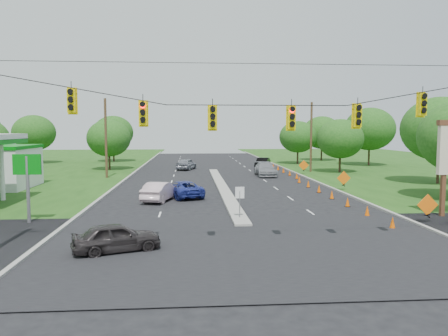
{
  "coord_description": "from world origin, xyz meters",
  "views": [
    {
      "loc": [
        -2.96,
        -20.15,
        5.55
      ],
      "look_at": [
        -0.61,
        10.59,
        2.8
      ],
      "focal_mm": 35.0,
      "sensor_mm": 36.0,
      "label": 1
    }
  ],
  "objects": [
    {
      "name": "black_sedan",
      "position": [
        -6.33,
        -0.46,
        0.67
      ],
      "size": [
        4.24,
        2.84,
        1.34
      ],
      "primitive_type": "imported",
      "rotation": [
        0.0,
        0.0,
        1.92
      ],
      "color": "#292525",
      "rests_on": "ground"
    },
    {
      "name": "cone_2",
      "position": [
        8.24,
        10.0,
        0.35
      ],
      "size": [
        0.32,
        0.32,
        0.7
      ],
      "primitive_type": "cone",
      "color": "#E85502",
      "rests_on": "ground"
    },
    {
      "name": "cone_1",
      "position": [
        8.24,
        6.5,
        0.35
      ],
      "size": [
        0.32,
        0.32,
        0.7
      ],
      "primitive_type": "cone",
      "color": "#E85502",
      "rests_on": "ground"
    },
    {
      "name": "tree_8",
      "position": [
        22.0,
        22.0,
        5.58
      ],
      "size": [
        7.56,
        7.56,
        8.82
      ],
      "color": "black",
      "rests_on": "ground"
    },
    {
      "name": "utility_pole_far_left",
      "position": [
        -12.5,
        30.0,
        4.5
      ],
      "size": [
        0.28,
        0.28,
        9.0
      ],
      "primitive_type": "cylinder",
      "color": "#422D1C",
      "rests_on": "ground"
    },
    {
      "name": "silver_car_far",
      "position": [
        5.88,
        30.97,
        0.8
      ],
      "size": [
        2.29,
        5.51,
        1.59
      ],
      "primitive_type": "imported",
      "rotation": [
        0.0,
        0.0,
        -0.01
      ],
      "color": "gray",
      "rests_on": "ground"
    },
    {
      "name": "silver_car_oncoming",
      "position": [
        -3.57,
        39.73,
        0.78
      ],
      "size": [
        3.12,
        4.92,
        1.56
      ],
      "primitive_type": "imported",
      "rotation": [
        0.0,
        0.0,
        2.84
      ],
      "color": "slate",
      "rests_on": "ground"
    },
    {
      "name": "cone_3",
      "position": [
        8.24,
        13.5,
        0.35
      ],
      "size": [
        0.32,
        0.32,
        0.7
      ],
      "primitive_type": "cone",
      "color": "#E85502",
      "rests_on": "ground"
    },
    {
      "name": "work_sign_0",
      "position": [
        10.8,
        4.0,
        1.09
      ],
      "size": [
        1.27,
        0.58,
        1.37
      ],
      "color": "black",
      "rests_on": "ground"
    },
    {
      "name": "work_sign_2",
      "position": [
        10.8,
        32.0,
        1.09
      ],
      "size": [
        1.27,
        0.58,
        1.37
      ],
      "color": "black",
      "rests_on": "ground"
    },
    {
      "name": "cone_10",
      "position": [
        8.84,
        38.0,
        0.35
      ],
      "size": [
        0.32,
        0.32,
        0.7
      ],
      "primitive_type": "cone",
      "color": "#E85502",
      "rests_on": "ground"
    },
    {
      "name": "cone_8",
      "position": [
        8.84,
        31.0,
        0.35
      ],
      "size": [
        0.32,
        0.32,
        0.7
      ],
      "primitive_type": "cone",
      "color": "#E85502",
      "rests_on": "ground"
    },
    {
      "name": "tree_9",
      "position": [
        16.0,
        34.0,
        4.34
      ],
      "size": [
        5.88,
        5.88,
        6.86
      ],
      "color": "black",
      "rests_on": "ground"
    },
    {
      "name": "white_sedan",
      "position": [
        -5.36,
        13.67,
        0.75
      ],
      "size": [
        2.79,
        4.8,
        1.49
      ],
      "primitive_type": "imported",
      "rotation": [
        0.0,
        0.0,
        2.86
      ],
      "color": "beige",
      "rests_on": "ground"
    },
    {
      "name": "ground",
      "position": [
        0.0,
        0.0,
        0.0
      ],
      "size": [
        160.0,
        160.0,
        0.0
      ],
      "primitive_type": "plane",
      "color": "black",
      "rests_on": "ground"
    },
    {
      "name": "tree_12",
      "position": [
        14.0,
        48.0,
        4.34
      ],
      "size": [
        5.88,
        5.88,
        6.86
      ],
      "color": "black",
      "rests_on": "ground"
    },
    {
      "name": "cone_4",
      "position": [
        8.24,
        17.0,
        0.35
      ],
      "size": [
        0.32,
        0.32,
        0.7
      ],
      "primitive_type": "cone",
      "color": "#E85502",
      "rests_on": "ground"
    },
    {
      "name": "tree_5",
      "position": [
        -14.0,
        40.0,
        4.34
      ],
      "size": [
        5.88,
        5.88,
        6.86
      ],
      "color": "black",
      "rests_on": "ground"
    },
    {
      "name": "tree_4",
      "position": [
        -28.0,
        52.0,
        4.96
      ],
      "size": [
        6.72,
        6.72,
        7.84
      ],
      "color": "black",
      "rests_on": "ground"
    },
    {
      "name": "median",
      "position": [
        0.0,
        21.0,
        0.0
      ],
      "size": [
        1.0,
        34.0,
        0.18
      ],
      "primitive_type": "cube",
      "color": "gray",
      "rests_on": "ground"
    },
    {
      "name": "cone_6",
      "position": [
        8.24,
        24.0,
        0.35
      ],
      "size": [
        0.32,
        0.32,
        0.7
      ],
      "primitive_type": "cone",
      "color": "#E85502",
      "rests_on": "ground"
    },
    {
      "name": "curb_right",
      "position": [
        10.1,
        30.0,
        0.0
      ],
      "size": [
        0.25,
        110.0,
        0.16
      ],
      "primitive_type": "cube",
      "color": "gray",
      "rests_on": "ground"
    },
    {
      "name": "cross_street",
      "position": [
        0.0,
        0.0,
        0.0
      ],
      "size": [
        160.0,
        14.0,
        0.02
      ],
      "primitive_type": "cube",
      "color": "black",
      "rests_on": "ground"
    },
    {
      "name": "cone_11",
      "position": [
        8.84,
        41.5,
        0.35
      ],
      "size": [
        0.32,
        0.32,
        0.7
      ],
      "primitive_type": "cone",
      "color": "#E85502",
      "rests_on": "ground"
    },
    {
      "name": "blue_pickup",
      "position": [
        -3.62,
        15.38,
        0.68
      ],
      "size": [
        3.8,
        5.36,
        1.36
      ],
      "primitive_type": "imported",
      "rotation": [
        0.0,
        0.0,
        3.49
      ],
      "color": "navy",
      "rests_on": "ground"
    },
    {
      "name": "median_sign",
      "position": [
        0.0,
        6.0,
        1.46
      ],
      "size": [
        0.55,
        0.06,
        2.05
      ],
      "color": "gray",
      "rests_on": "ground"
    },
    {
      "name": "cone_0",
      "position": [
        8.24,
        3.0,
        0.35
      ],
      "size": [
        0.32,
        0.32,
        0.7
      ],
      "primitive_type": "cone",
      "color": "#E85502",
      "rests_on": "ground"
    },
    {
      "name": "work_sign_1",
      "position": [
        10.8,
        18.0,
        1.09
      ],
      "size": [
        1.27,
        0.58,
        1.37
      ],
      "color": "black",
      "rests_on": "ground"
    },
    {
      "name": "cone_5",
      "position": [
        8.24,
        20.5,
        0.35
      ],
      "size": [
        0.32,
        0.32,
        0.7
      ],
      "primitive_type": "cone",
      "color": "#E85502",
      "rests_on": "ground"
    },
    {
      "name": "cone_7",
      "position": [
        8.84,
        27.5,
        0.35
      ],
      "size": [
        0.32,
        0.32,
        0.7
      ],
      "primitive_type": "cone",
      "color": "#E85502",
      "rests_on": "ground"
    },
    {
      "name": "tree_6",
      "position": [
        -16.0,
        55.0,
        4.96
      ],
      "size": [
        6.72,
        6.72,
        7.84
      ],
      "color": "black",
      "rests_on": "ground"
    },
    {
      "name": "tree_11",
      "position": [
        20.0,
        55.0,
        4.96
      ],
      "size": [
        6.72,
        6.72,
        7.84
      ],
      "color": "black",
      "rests_on": "ground"
    },
    {
      "name": "dark_car_receding",
      "position": [
        7.35,
        41.77,
        0.73
      ],
      "size": [
        2.99,
        4.7,
        1.46
      ],
      "primitive_type": "imported",
      "rotation": [
        0.0,
        0.0,
        -0.35
      ],
      "color": "black",
      "rests_on": "ground"
    },
    {
      "name": "cone_9",
      "position": [
        8.84,
        34.5,
        0.35
      ],
      "size": [
        0.32,
        0.32,
        0.7
      ],
      "primitive_type": "cone",
      "color": "#E85502",
      "rests_on": "ground"
    },
    {
      "name": "tree_10",
      "position": [
        24.0,
        44.0,
        5.58
      ],
      "size": [
        7.56,
        7.56,
        8.82
      ],
      "color": "black",
      "rests_on": "ground"
    },
    {
      "name": "utility_pole_far_right",
      "position": [
        12.5,
        35.0,
        4.5
      ],
      "size": [
        0.28,
        0.28,
        9.0
      ],
      "primitive_type": "cylinder",
      "color": "#422D1C",
      "rests_on": "ground"
    },
    {
      "name": "cone_13",
      "position": [
        8.84,
        48.5,
        0.35
      ],
      "size": [
        0.32,
        0.32,
        0.7
      ],
      "primitive_type": "cone",
      "color": "#E85502",
      "rests_on": "ground"
    },
    {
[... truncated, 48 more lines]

